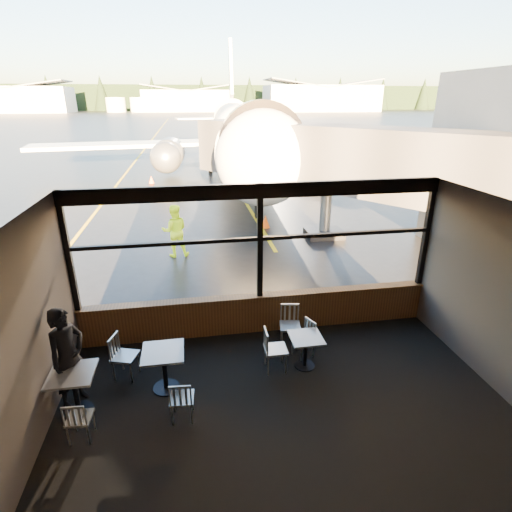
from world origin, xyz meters
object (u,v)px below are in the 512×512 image
object	(u,v)px
cafe_table_left	(75,393)
ground_crew	(175,231)
chair_near_n	(290,326)
chair_mid_w	(125,357)
cone_nose	(265,221)
passenger	(68,357)
chair_mid_s	(182,399)
jet_bridge	(332,184)
cafe_table_mid	(165,370)
chair_left_s	(80,418)
cone_wing	(151,180)
chair_near_e	(303,339)
chair_near_w	(276,350)
cafe_table_near	(305,352)
airliner	(240,95)

from	to	relation	value
cafe_table_left	ground_crew	world-z (taller)	ground_crew
chair_near_n	chair_mid_w	size ratio (longest dim) A/B	1.02
cone_nose	chair_mid_w	bearing A→B (deg)	-116.27
passenger	chair_mid_w	bearing A→B (deg)	-19.23
cafe_table_left	chair_mid_s	distance (m)	1.87
cone_nose	cafe_table_left	bearing A→B (deg)	-117.63
jet_bridge	cafe_table_mid	world-z (taller)	jet_bridge
jet_bridge	chair_left_s	size ratio (longest dim) A/B	13.31
cafe_table_left	passenger	bearing A→B (deg)	110.06
chair_left_s	ground_crew	xyz separation A→B (m)	(1.37, 8.01, 0.51)
chair_mid_s	passenger	xyz separation A→B (m)	(-1.91, 0.74, 0.53)
passenger	cone_wing	world-z (taller)	passenger
jet_bridge	chair_near_e	bearing A→B (deg)	-113.34
chair_near_w	chair_mid_s	size ratio (longest dim) A/B	1.12
chair_near_e	chair_mid_w	size ratio (longest dim) A/B	0.90
chair_near_w	chair_mid_w	world-z (taller)	chair_near_w
cafe_table_left	chair_near_n	world-z (taller)	chair_near_n
chair_near_e	jet_bridge	bearing A→B (deg)	-46.87
chair_mid_s	ground_crew	bearing A→B (deg)	96.15
cafe_table_near	cafe_table_mid	distance (m)	2.79
cafe_table_left	ground_crew	size ratio (longest dim) A/B	0.45
chair_near_e	chair_left_s	size ratio (longest dim) A/B	1.03
chair_near_e	chair_near_n	xyz separation A→B (m)	(-0.18, 0.44, 0.06)
chair_near_e	passenger	distance (m)	4.51
chair_mid_s	cafe_table_mid	bearing A→B (deg)	115.76
airliner	cafe_table_near	world-z (taller)	airliner
chair_mid_w	cone_wing	bearing A→B (deg)	-159.05
cone_nose	chair_near_w	bearing A→B (deg)	-99.73
airliner	chair_left_s	bearing A→B (deg)	-99.58
cafe_table_mid	ground_crew	xyz separation A→B (m)	(0.09, 7.02, 0.49)
jet_bridge	chair_near_e	size ratio (longest dim) A/B	12.90
airliner	chair_near_e	xyz separation A→B (m)	(-1.72, -22.54, -5.01)
jet_bridge	cafe_table_near	distance (m)	7.85
chair_near_n	cone_nose	world-z (taller)	chair_near_n
jet_bridge	chair_left_s	distance (m)	10.96
chair_near_n	chair_left_s	xyz separation A→B (m)	(-3.95, -2.01, -0.07)
chair_near_n	chair_near_e	bearing A→B (deg)	121.42
cafe_table_near	cafe_table_mid	xyz separation A→B (m)	(-2.78, -0.22, 0.07)
airliner	cafe_table_mid	bearing A→B (deg)	-97.11
chair_near_w	chair_mid_s	bearing A→B (deg)	-59.53
chair_mid_w	chair_left_s	distance (m)	1.57
cafe_table_left	chair_mid_w	distance (m)	1.12
chair_near_w	chair_mid_s	world-z (taller)	chair_near_w
airliner	cone_wing	bearing A→B (deg)	-153.32
cafe_table_near	cafe_table_left	bearing A→B (deg)	-172.38
chair_mid_s	chair_left_s	world-z (taller)	chair_mid_s
chair_near_n	chair_mid_s	xyz separation A→B (m)	(-2.34, -1.84, -0.05)
jet_bridge	chair_mid_w	xyz separation A→B (m)	(-6.47, -6.73, -1.85)
chair_near_n	cone_wing	size ratio (longest dim) A/B	1.93
chair_mid_s	cone_wing	distance (m)	21.42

